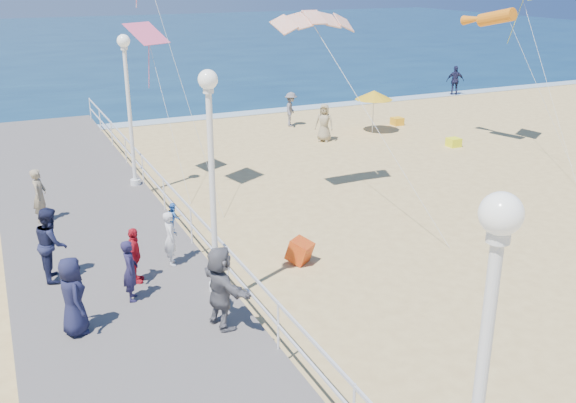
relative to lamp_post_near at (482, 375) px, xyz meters
name	(u,v)px	position (x,y,z in m)	size (l,w,h in m)	color
ground	(399,265)	(5.35, 9.00, -3.66)	(160.00, 160.00, 0.00)	#DABB72
ocean	(75,42)	(5.35, 74.00, -3.65)	(160.00, 90.00, 0.05)	#0C2C4B
surf_line	(187,119)	(5.35, 29.50, -3.63)	(160.00, 1.20, 0.04)	silver
boardwalk	(129,316)	(-2.15, 9.00, -3.46)	(5.00, 44.00, 0.40)	slate
railing	(227,256)	(0.30, 9.00, -2.41)	(0.05, 42.00, 0.55)	white
lamp_post_near	(482,375)	(0.00, 0.00, 0.00)	(0.44, 0.44, 5.32)	white
lamp_post_mid	(211,161)	(0.00, 9.00, 0.00)	(0.44, 0.44, 5.32)	white
lamp_post_far	(128,95)	(0.00, 18.00, 0.00)	(0.44, 0.44, 5.32)	white
woman_holding_toddler	(171,238)	(-0.59, 10.89, -2.52)	(0.54, 0.35, 1.47)	silver
toddler_held	(173,217)	(-0.44, 11.04, -2.01)	(0.39, 0.30, 0.80)	#3879D5
spectator_0	(130,270)	(-1.95, 9.39, -2.51)	(0.55, 0.36, 1.50)	#201C3E
spectator_3	(134,256)	(-1.67, 10.25, -2.54)	(0.84, 0.35, 1.44)	red
spectator_4	(73,296)	(-3.36, 8.42, -2.39)	(0.85, 0.55, 1.74)	#191A37
spectator_5	(221,287)	(-0.44, 7.35, -2.32)	(1.74, 0.55, 1.87)	slate
spectator_6	(40,196)	(-3.40, 15.62, -2.42)	(0.61, 0.40, 1.67)	gray
spectator_7	(51,243)	(-3.48, 11.35, -2.32)	(0.92, 0.71, 1.88)	#1C1F3D
beach_walker_a	(291,109)	(9.85, 25.64, -2.77)	(1.15, 0.66, 1.79)	slate
beach_walker_b	(455,81)	(23.34, 29.09, -2.70)	(1.13, 0.47, 1.93)	#1C1D3E
beach_walker_c	(324,123)	(9.92, 22.09, -2.76)	(0.88, 0.57, 1.80)	#9B8C6B
box_kite	(300,253)	(2.87, 10.27, -3.36)	(0.55, 0.55, 0.60)	red
beach_umbrella	(374,95)	(12.96, 22.57, -1.75)	(1.90, 1.90, 2.14)	white
beach_chair_left	(397,121)	(15.05, 23.46, -3.46)	(0.55, 0.55, 0.40)	#FFAC1A
beach_chair_right	(454,142)	(14.92, 18.64, -3.46)	(0.55, 0.55, 0.40)	#F7FF1A
kite_parafoil	(315,17)	(5.67, 14.99, 2.62)	(2.86, 0.90, 0.30)	#E14E1A
kite_windsock	(496,17)	(16.04, 17.91, 2.16)	(0.56, 0.56, 2.86)	orange
kite_diamond_pink	(147,33)	(1.07, 19.20, 1.94)	(1.27, 1.27, 0.02)	#E6547D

